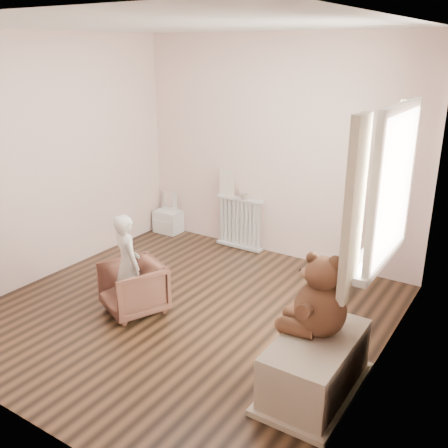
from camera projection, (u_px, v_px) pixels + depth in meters
The scene contains 19 objects.
floor at pixel (186, 311), 4.85m from camera, with size 3.60×3.60×0.01m, color black.
ceiling at pixel (178, 24), 3.98m from camera, with size 3.60×3.60×0.01m, color white.
back_wall at pixel (276, 149), 5.84m from camera, with size 3.60×0.02×2.60m, color white.
front_wall at pixel (0, 246), 3.00m from camera, with size 3.60×0.02×2.60m, color white.
left_wall at pixel (49, 159), 5.34m from camera, with size 0.02×3.60×2.60m, color white.
right_wall at pixel (386, 218), 3.50m from camera, with size 0.02×3.60×2.60m, color white.
window at pixel (395, 187), 3.70m from camera, with size 0.03×0.90×1.10m, color white.
window_sill at pixel (375, 256), 3.94m from camera, with size 0.22×1.10×0.06m, color silver.
curtain_left at pixel (354, 212), 3.33m from camera, with size 0.06×0.26×1.30m, color #BCB193.
curtain_right at pixel (399, 177), 4.23m from camera, with size 0.06×0.26×1.30m, color #BCB193.
radiator at pixel (240, 219), 6.26m from camera, with size 0.63×0.12×0.67m, color silver.
paper_doll at pixel (227, 183), 6.22m from camera, with size 0.20×0.02×0.33m, color beige.
tin_a at pixel (245, 197), 6.13m from camera, with size 0.10×0.10×0.06m, color #A59E8C.
toy_vanity at pixel (168, 213), 6.86m from camera, with size 0.36×0.26×0.56m, color silver.
armchair at pixel (133, 288), 4.79m from camera, with size 0.53×0.55×0.50m, color brown.
child at pixel (128, 264), 4.66m from camera, with size 0.36×0.24×0.99m, color beige.
toy_bench at pixel (315, 368), 3.67m from camera, with size 0.50×0.95×0.45m, color #B8AB90.
teddy_bear at pixel (320, 306), 3.59m from camera, with size 0.50×0.39×0.62m, color #3C2315, non-canonical shape.
plush_cat at pixel (380, 236), 4.01m from camera, with size 0.14×0.23×0.20m, color slate, non-canonical shape.
Camera 1 is at (2.64, -3.40, 2.43)m, focal length 40.00 mm.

